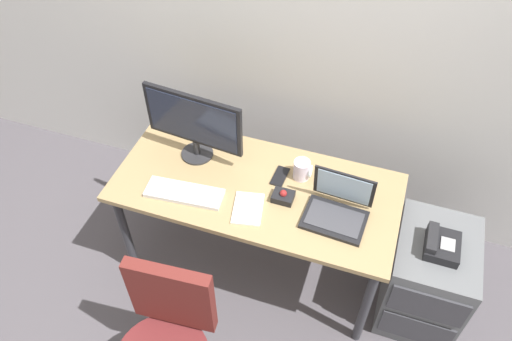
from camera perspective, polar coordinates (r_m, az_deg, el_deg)
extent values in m
plane|color=#4A464B|center=(3.26, 0.00, -10.42)|extent=(8.00, 8.00, 0.00)
cube|color=beige|center=(2.78, 4.87, 17.83)|extent=(6.00, 0.10, 2.80)
cube|color=#937A50|center=(2.68, 0.00, -1.98)|extent=(1.53, 0.69, 0.03)
cylinder|color=#2D2D33|center=(3.03, -14.58, -7.17)|extent=(0.05, 0.05, 0.71)
cylinder|color=#2D2D33|center=(2.76, 12.41, -14.90)|extent=(0.05, 0.05, 0.71)
cylinder|color=#2D2D33|center=(3.33, -9.89, 0.30)|extent=(0.05, 0.05, 0.71)
cylinder|color=#2D2D33|center=(3.09, 14.29, -5.82)|extent=(0.05, 0.05, 0.71)
cube|color=#595B5E|center=(2.99, 18.85, -11.46)|extent=(0.42, 0.52, 0.62)
cube|color=#38383D|center=(2.74, 18.99, -14.50)|extent=(0.38, 0.01, 0.21)
cube|color=#38383D|center=(2.96, 17.75, -16.96)|extent=(0.38, 0.01, 0.21)
cube|color=black|center=(2.71, 20.50, -8.00)|extent=(0.17, 0.20, 0.06)
cube|color=black|center=(2.67, 19.51, -7.15)|extent=(0.05, 0.18, 0.04)
cube|color=gray|center=(2.69, 21.07, -7.88)|extent=(0.07, 0.08, 0.01)
cube|color=#5C201D|center=(2.36, -9.64, -13.94)|extent=(0.40, 0.09, 0.42)
cylinder|color=#262628|center=(2.84, -6.71, 1.94)|extent=(0.18, 0.18, 0.01)
cylinder|color=#262628|center=(2.81, -6.80, 2.68)|extent=(0.04, 0.04, 0.09)
cube|color=black|center=(2.67, -7.18, 5.81)|extent=(0.57, 0.08, 0.32)
cube|color=#1E2333|center=(2.66, -7.33, 5.63)|extent=(0.52, 0.05, 0.28)
cube|color=silver|center=(2.64, -8.19, -2.56)|extent=(0.42, 0.17, 0.02)
cube|color=white|center=(2.63, -8.22, -2.36)|extent=(0.39, 0.15, 0.01)
cube|color=black|center=(2.54, 8.92, -5.59)|extent=(0.32, 0.24, 0.02)
cube|color=#38383D|center=(2.53, 8.95, -5.42)|extent=(0.28, 0.18, 0.00)
cube|color=black|center=(2.53, 10.02, -1.82)|extent=(0.31, 0.06, 0.22)
cube|color=silver|center=(2.52, 9.98, -1.92)|extent=(0.27, 0.05, 0.19)
cube|color=black|center=(2.59, 3.12, -3.00)|extent=(0.11, 0.09, 0.04)
sphere|color=maroon|center=(2.57, 3.14, -2.63)|extent=(0.04, 0.04, 0.04)
cylinder|color=silver|center=(2.68, 5.23, 0.11)|extent=(0.09, 0.09, 0.11)
torus|color=silver|center=(2.67, 6.24, -0.10)|extent=(0.01, 0.07, 0.07)
cube|color=white|center=(2.56, -0.92, -4.38)|extent=(0.19, 0.23, 0.01)
cube|color=black|center=(2.71, 2.76, -0.67)|extent=(0.08, 0.15, 0.01)
ellipsoid|color=yellow|center=(2.99, -8.33, 4.81)|extent=(0.18, 0.14, 0.04)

